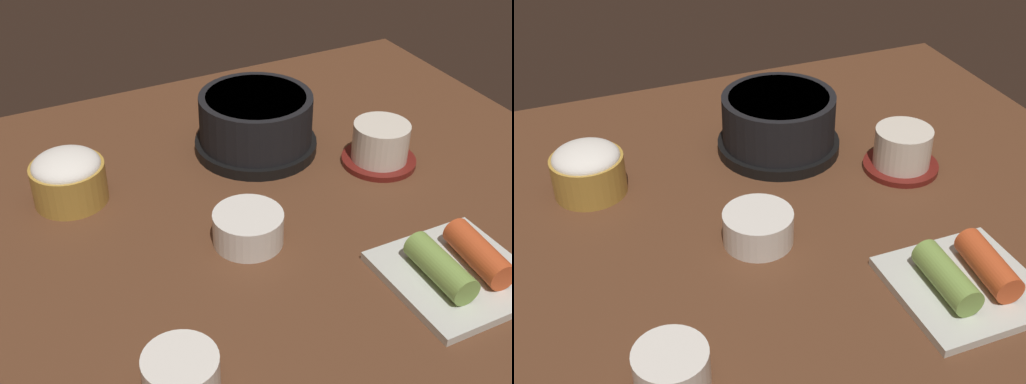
% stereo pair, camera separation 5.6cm
% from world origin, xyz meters
% --- Properties ---
extents(dining_table, '(1.00, 0.76, 0.02)m').
position_xyz_m(dining_table, '(0.00, 0.00, 0.01)').
color(dining_table, '#56331E').
rests_on(dining_table, ground).
extents(stone_pot, '(0.17, 0.17, 0.08)m').
position_xyz_m(stone_pot, '(0.09, 0.12, 0.06)').
color(stone_pot, black).
rests_on(stone_pot, dining_table).
extents(rice_bowl, '(0.09, 0.09, 0.07)m').
position_xyz_m(rice_bowl, '(-0.18, 0.11, 0.05)').
color(rice_bowl, '#B78C38').
rests_on(rice_bowl, dining_table).
extents(tea_cup_with_saucer, '(0.10, 0.10, 0.06)m').
position_xyz_m(tea_cup_with_saucer, '(0.22, 0.01, 0.05)').
color(tea_cup_with_saucer, maroon).
rests_on(tea_cup_with_saucer, dining_table).
extents(banchan_cup_center, '(0.08, 0.08, 0.04)m').
position_xyz_m(banchan_cup_center, '(-0.01, -0.07, 0.04)').
color(banchan_cup_center, white).
rests_on(banchan_cup_center, dining_table).
extents(kimchi_plate, '(0.15, 0.15, 0.04)m').
position_xyz_m(kimchi_plate, '(0.16, -0.23, 0.03)').
color(kimchi_plate, silver).
rests_on(kimchi_plate, dining_table).
extents(side_bowl_near, '(0.07, 0.07, 0.04)m').
position_xyz_m(side_bowl_near, '(-0.16, -0.23, 0.04)').
color(side_bowl_near, white).
rests_on(side_bowl_near, dining_table).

